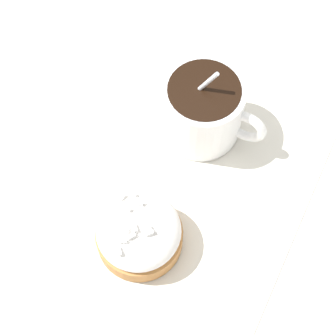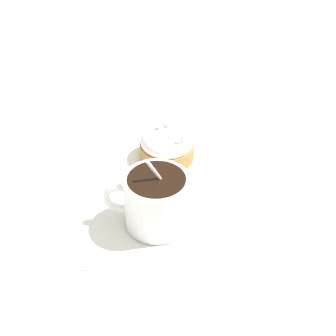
% 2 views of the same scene
% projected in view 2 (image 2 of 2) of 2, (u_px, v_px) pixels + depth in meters
% --- Properties ---
extents(ground_plane, '(3.00, 3.00, 0.00)m').
position_uv_depth(ground_plane, '(169.00, 188.00, 0.64)').
color(ground_plane, silver).
extents(paper_napkin, '(0.33, 0.30, 0.00)m').
position_uv_depth(paper_napkin, '(169.00, 187.00, 0.63)').
color(paper_napkin, white).
rests_on(paper_napkin, ground_plane).
extents(coffee_cup, '(0.08, 0.11, 0.10)m').
position_uv_depth(coffee_cup, '(158.00, 199.00, 0.56)').
color(coffee_cup, white).
rests_on(coffee_cup, paper_napkin).
extents(frosted_pastry, '(0.08, 0.08, 0.05)m').
position_uv_depth(frosted_pastry, '(171.00, 144.00, 0.67)').
color(frosted_pastry, '#B2753D').
rests_on(frosted_pastry, paper_napkin).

